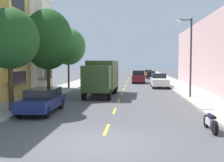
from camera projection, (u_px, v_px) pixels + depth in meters
ground_plane at (126, 84)px, 40.87m from camera, size 160.00×160.00×0.00m
sidewalk_left at (75, 84)px, 39.47m from camera, size 3.20×120.00×0.14m
sidewalk_right at (177, 85)px, 38.29m from camera, size 3.20×120.00×0.14m
lane_centerline_dashes at (125, 87)px, 35.40m from camera, size 0.14×47.20×0.01m
street_tree_nearest at (10, 39)px, 17.20m from camera, size 3.60×3.60×6.30m
street_tree_second at (48, 39)px, 24.70m from camera, size 4.33×4.33×7.69m
street_tree_third at (68, 47)px, 32.26m from camera, size 3.95×3.95×6.95m
street_lamp at (189, 51)px, 24.09m from camera, size 1.35×0.28×6.78m
delivery_box_truck at (102, 76)px, 26.33m from camera, size 2.61×7.89×3.29m
parked_suv_champagne at (110, 72)px, 64.59m from camera, size 2.07×4.85×1.93m
parked_wagon_navy at (42, 100)px, 17.31m from camera, size 1.90×4.73×1.50m
parked_hatchback_black at (151, 75)px, 54.59m from camera, size 1.81×4.03×1.50m
parked_pickup_white at (159, 81)px, 35.09m from camera, size 2.03×5.31×1.73m
parked_hatchback_orange at (148, 73)px, 63.35m from camera, size 1.80×4.03×1.50m
moving_burgundy_sedan at (138, 77)px, 42.69m from camera, size 1.95×4.80×1.93m
parked_motorcycle at (210, 122)px, 12.72m from camera, size 0.62×2.05×0.90m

